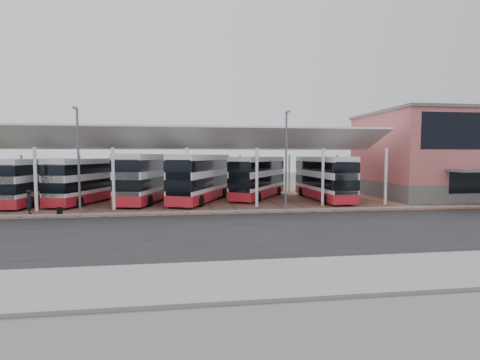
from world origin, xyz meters
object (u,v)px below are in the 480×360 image
Objects in this scene: bus_4 at (259,177)px; pedestrian at (30,202)px; bus_5 at (323,178)px; bus_1 at (88,181)px; bus_0 at (35,181)px; bus_3 at (201,178)px; bus_2 at (149,178)px; terminal at (452,154)px.

bus_4 is 5.49× the size of pedestrian.
bus_5 is at bearing -101.47° from pedestrian.
pedestrian is (-2.31, -6.80, -1.14)m from bus_1.
bus_4 reaches higher than bus_1.
bus_1 is (4.56, 0.42, 0.00)m from bus_0.
bus_1 is at bearing -144.65° from bus_4.
bus_3 reaches higher than bus_0.
bus_2 is (5.74, 0.00, 0.22)m from bus_1.
bus_2 is at bearing -166.86° from bus_3.
bus_0 is 6.86m from pedestrian.
terminal reaches higher than bus_0.
bus_0 is at bearing -159.46° from bus_3.
bus_5 is 5.66× the size of pedestrian.
bus_2 is 17.43m from bus_5.
bus_0 is at bearing -179.16° from terminal.
bus_3 is (5.06, -0.77, -0.02)m from bus_2.
bus_1 reaches higher than bus_0.
terminal is 38.58m from bus_1.
bus_1 is 10.83m from bus_3.
bus_3 is 1.06× the size of bus_5.
pedestrian is (-25.45, -5.72, -1.23)m from bus_5.
pedestrian is at bearing -126.76° from bus_2.
bus_4 is 20.89m from pedestrian.
bus_3 reaches higher than bus_1.
pedestrian is (-8.06, -6.81, -1.36)m from bus_2.
terminal reaches higher than bus_5.
bus_2 reaches higher than bus_1.
bus_3 is at bearing -130.33° from bus_4.
bus_0 is (-43.06, -0.64, -2.52)m from terminal.
bus_2 is at bearing -179.64° from terminal.
bus_2 is 11.23m from bus_4.
bus_1 is 1.01× the size of bus_4.
bus_2 is 10.63m from pedestrian.
pedestrian is at bearing -168.22° from bus_5.
bus_5 is (23.14, -1.08, 0.09)m from bus_1.
pedestrian is (-19.22, -8.10, -1.23)m from bus_4.
pedestrian is (-40.81, -7.01, -3.66)m from terminal.
bus_4 is 6.67m from bus_5.
bus_5 is 26.11m from pedestrian.
terminal is 21.76m from bus_4.
bus_1 is 0.93× the size of bus_3.
bus_1 is 16.95m from bus_4.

